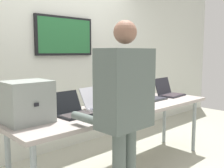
% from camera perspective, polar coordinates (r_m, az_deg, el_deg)
% --- Properties ---
extents(back_wall, '(8.00, 0.11, 2.73)m').
position_cam_1_polar(back_wall, '(3.76, -10.34, 6.64)').
color(back_wall, silver).
rests_on(back_wall, ground).
extents(workbench, '(2.61, 0.70, 0.77)m').
position_cam_1_polar(workbench, '(2.96, 2.07, -6.17)').
color(workbench, '#AA9E99').
rests_on(workbench, ground).
extents(equipment_box, '(0.39, 0.34, 0.37)m').
position_cam_1_polar(equipment_box, '(2.41, -18.19, -3.75)').
color(equipment_box, gray).
rests_on(equipment_box, workbench).
extents(laptop_station_0, '(0.34, 0.34, 0.22)m').
position_cam_1_polar(laptop_station_0, '(2.60, -8.79, -5.68)').
color(laptop_station_0, black).
rests_on(laptop_station_0, workbench).
extents(laptop_station_1, '(0.39, 0.39, 0.23)m').
position_cam_1_polar(laptop_station_1, '(2.86, -2.38, -4.41)').
color(laptop_station_1, '#ADAEB6').
rests_on(laptop_station_1, workbench).
extents(laptop_station_2, '(0.40, 0.41, 0.24)m').
position_cam_1_polar(laptop_station_2, '(3.19, 3.54, -3.21)').
color(laptop_station_2, '#28262A').
rests_on(laptop_station_2, workbench).
extents(laptop_station_3, '(0.35, 0.30, 0.27)m').
position_cam_1_polar(laptop_station_3, '(3.47, 8.15, -2.33)').
color(laptop_station_3, '#353A3D').
rests_on(laptop_station_3, workbench).
extents(laptop_station_4, '(0.41, 0.35, 0.25)m').
position_cam_1_polar(laptop_station_4, '(3.81, 12.40, -1.65)').
color(laptop_station_4, '#222229').
rests_on(laptop_station_4, workbench).
extents(person, '(0.44, 0.59, 1.63)m').
position_cam_1_polar(person, '(2.06, 2.64, -4.26)').
color(person, '#586560').
rests_on(person, ground).
extents(paper_sheet, '(0.28, 0.34, 0.00)m').
position_cam_1_polar(paper_sheet, '(2.63, 0.11, -6.64)').
color(paper_sheet, white).
rests_on(paper_sheet, workbench).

